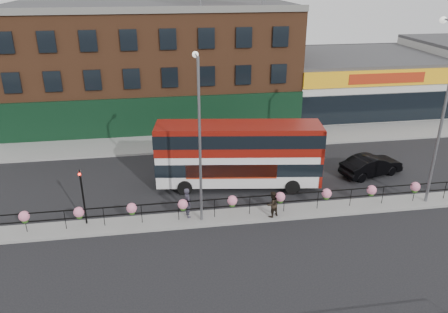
{
  "coord_description": "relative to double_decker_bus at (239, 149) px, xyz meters",
  "views": [
    {
      "loc": [
        -3.74,
        -21.02,
        12.83
      ],
      "look_at": [
        0.0,
        3.0,
        2.5
      ],
      "focal_mm": 35.0,
      "sensor_mm": 36.0,
      "label": 1
    }
  ],
  "objects": [
    {
      "name": "ground",
      "position": [
        -1.1,
        -3.89,
        -2.57
      ],
      "size": [
        120.0,
        120.0,
        0.0
      ],
      "primitive_type": "plane",
      "color": "black",
      "rests_on": "ground"
    },
    {
      "name": "north_pavement",
      "position": [
        -1.1,
        8.11,
        -2.49
      ],
      "size": [
        60.0,
        4.0,
        0.15
      ],
      "primitive_type": "cube",
      "color": "gray",
      "rests_on": "ground"
    },
    {
      "name": "median",
      "position": [
        -1.1,
        -3.89,
        -2.49
      ],
      "size": [
        60.0,
        1.6,
        0.15
      ],
      "primitive_type": "cube",
      "color": "gray",
      "rests_on": "ground"
    },
    {
      "name": "brick_building",
      "position": [
        -5.1,
        16.07,
        2.56
      ],
      "size": [
        25.0,
        12.21,
        10.3
      ],
      "color": "brown",
      "rests_on": "ground"
    },
    {
      "name": "supermarket",
      "position": [
        14.9,
        16.02,
        0.08
      ],
      "size": [
        15.0,
        12.25,
        5.3
      ],
      "color": "silver",
      "rests_on": "ground"
    },
    {
      "name": "median_railing",
      "position": [
        -1.1,
        -3.89,
        -1.52
      ],
      "size": [
        30.04,
        0.56,
        1.23
      ],
      "color": "black",
      "rests_on": "median"
    },
    {
      "name": "double_decker_bus",
      "position": [
        0.0,
        0.0,
        0.0
      ],
      "size": [
        10.58,
        3.85,
        4.18
      ],
      "color": "silver",
      "rests_on": "ground"
    },
    {
      "name": "car",
      "position": [
        9.19,
        0.21,
        -1.85
      ],
      "size": [
        3.74,
        5.12,
        1.43
      ],
      "primitive_type": "imported",
      "rotation": [
        0.0,
        0.0,
        1.84
      ],
      "color": "black",
      "rests_on": "ground"
    },
    {
      "name": "pedestrian_a",
      "position": [
        -3.57,
        -3.6,
        -1.54
      ],
      "size": [
        0.82,
        0.69,
        1.75
      ],
      "primitive_type": "imported",
      "rotation": [
        0.0,
        0.0,
        1.79
      ],
      "color": "#2E2C39",
      "rests_on": "median"
    },
    {
      "name": "pedestrian_b",
      "position": [
        1.08,
        -4.31,
        -1.65
      ],
      "size": [
        1.19,
        1.15,
        1.53
      ],
      "primitive_type": "imported",
      "rotation": [
        0.0,
        0.0,
        3.58
      ],
      "color": "black",
      "rests_on": "median"
    },
    {
      "name": "lamp_column_west",
      "position": [
        -2.85,
        -3.84,
        2.91
      ],
      "size": [
        0.32,
        1.58,
        8.99
      ],
      "color": "slate",
      "rests_on": "median"
    },
    {
      "name": "lamp_column_east",
      "position": [
        10.65,
        -3.75,
        3.78
      ],
      "size": [
        0.38,
        1.83,
        10.45
      ],
      "color": "slate",
      "rests_on": "median"
    },
    {
      "name": "traffic_light_median",
      "position": [
        -9.1,
        -3.49,
        -0.1
      ],
      "size": [
        0.15,
        0.28,
        3.65
      ],
      "color": "black",
      "rests_on": "median"
    }
  ]
}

